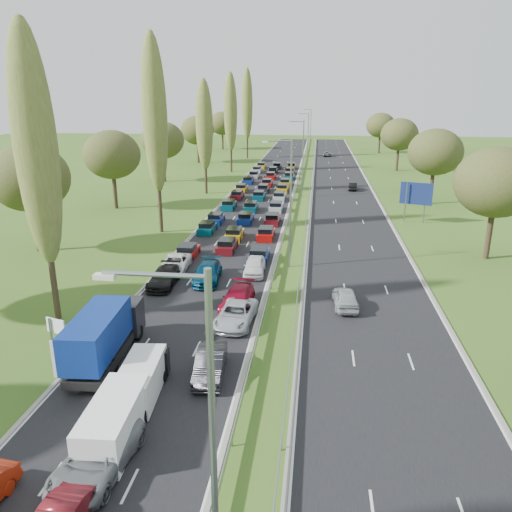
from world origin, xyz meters
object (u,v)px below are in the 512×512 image
(near_car_2, at_px, (175,263))
(blue_lorry, at_px, (105,334))
(near_car_3, at_px, (164,277))
(white_van_rear, at_px, (142,377))
(info_sign, at_px, (56,329))
(direction_sign, at_px, (416,195))
(white_van_front, at_px, (116,419))

(near_car_2, distance_m, blue_lorry, 16.84)
(near_car_3, bearing_deg, white_van_rear, -78.76)
(blue_lorry, bearing_deg, white_van_rear, -46.27)
(near_car_2, distance_m, info_sign, 16.04)
(white_van_rear, bearing_deg, direction_sign, 57.93)
(blue_lorry, relative_size, direction_sign, 1.58)
(near_car_2, bearing_deg, blue_lorry, -92.42)
(white_van_front, bearing_deg, near_car_2, 95.93)
(near_car_3, xyz_separation_m, white_van_front, (3.73, -19.80, 0.32))
(near_car_2, bearing_deg, direction_sign, 36.82)
(info_sign, relative_size, direction_sign, 0.40)
(white_van_front, distance_m, white_van_rear, 3.80)
(white_van_front, xyz_separation_m, direction_sign, (21.58, 45.39, 2.48))
(blue_lorry, distance_m, info_sign, 3.96)
(blue_lorry, bearing_deg, near_car_3, 87.52)
(blue_lorry, bearing_deg, near_car_2, 87.49)
(near_car_2, bearing_deg, info_sign, -105.92)
(near_car_3, xyz_separation_m, direction_sign, (25.31, 25.59, 2.80))
(near_car_3, height_order, white_van_rear, white_van_rear)
(white_van_front, height_order, white_van_rear, white_van_front)
(near_car_2, distance_m, white_van_rear, 20.28)
(near_car_3, relative_size, info_sign, 2.46)
(blue_lorry, height_order, direction_sign, direction_sign)
(near_car_2, bearing_deg, near_car_3, -92.50)
(near_car_2, height_order, white_van_rear, white_van_rear)
(blue_lorry, xyz_separation_m, direction_sign, (25.03, 38.47, 1.75))
(white_van_front, height_order, info_sign, white_van_front)
(white_van_front, relative_size, white_van_rear, 1.10)
(near_car_3, distance_m, info_sign, 12.26)
(white_van_front, bearing_deg, info_sign, 128.62)
(near_car_2, xyz_separation_m, blue_lorry, (0.36, -16.80, 1.10))
(near_car_2, distance_m, near_car_3, 3.93)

